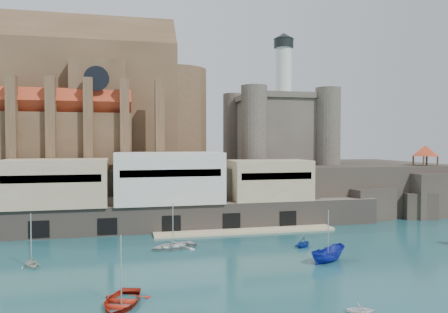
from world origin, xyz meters
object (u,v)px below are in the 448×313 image
castle_keep (278,126)px  boat_1 (360,313)px  pavilion (425,152)px  boat_2 (328,262)px  boat_0 (121,305)px  church (89,106)px

castle_keep → boat_1: (-13.75, -58.05, -18.31)m
pavilion → boat_2: (-34.93, -27.43, -12.73)m
boat_0 → castle_keep: bearing=73.5°
church → castle_keep: 40.39m
boat_0 → boat_1: (20.11, -6.68, 0.00)m
church → boat_0: bearing=-83.1°
boat_0 → pavilion: bearing=48.2°
church → castle_keep: (40.21, -0.78, -3.81)m
castle_keep → boat_1: bearing=-103.3°
boat_1 → boat_2: (4.75, 15.55, 0.00)m
boat_0 → boat_2: size_ratio=1.12×
church → boat_1: size_ratio=18.13×
church → castle_keep: size_ratio=1.60×
pavilion → boat_1: size_ratio=2.47×
boat_0 → church: bearing=113.9°
church → boat_0: 57.00m
boat_1 → castle_keep: bearing=5.2°
church → castle_keep: bearing=-1.1°
castle_keep → boat_1: 62.40m
castle_keep → boat_0: (-33.86, -51.37, -18.31)m
pavilion → boat_2: size_ratio=1.10×
boat_0 → boat_1: boat_0 is taller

